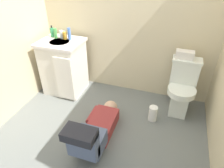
{
  "coord_description": "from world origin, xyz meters",
  "views": [
    {
      "loc": [
        0.68,
        -1.69,
        1.86
      ],
      "look_at": [
        0.0,
        0.34,
        0.45
      ],
      "focal_mm": 32.16,
      "sensor_mm": 36.0,
      "label": 1
    }
  ],
  "objects": [
    {
      "name": "ground_plane",
      "position": [
        0.0,
        0.0,
        -0.02
      ],
      "size": [
        2.99,
        2.91,
        0.04
      ],
      "primitive_type": "cube",
      "color": "slate"
    },
    {
      "name": "person_plumber",
      "position": [
        -0.0,
        -0.22,
        0.18
      ],
      "size": [
        0.39,
        1.06,
        0.52
      ],
      "color": "maroon",
      "rests_on": "ground_plane"
    },
    {
      "name": "paper_towel_roll",
      "position": [
        0.56,
        0.34,
        0.11
      ],
      "size": [
        0.11,
        0.11,
        0.21
      ],
      "primitive_type": "cylinder",
      "color": "white",
      "rests_on": "ground_plane"
    },
    {
      "name": "bottle_amber",
      "position": [
        -0.83,
        0.71,
        0.87
      ],
      "size": [
        0.05,
        0.05,
        0.1
      ],
      "primitive_type": "cylinder",
      "color": "gold",
      "rests_on": "vanity_cabinet"
    },
    {
      "name": "toilet",
      "position": [
        0.86,
        0.66,
        0.37
      ],
      "size": [
        0.36,
        0.46,
        0.75
      ],
      "color": "silver",
      "rests_on": "ground_plane"
    },
    {
      "name": "vanity_cabinet",
      "position": [
        -0.85,
        0.61,
        0.42
      ],
      "size": [
        0.6,
        0.53,
        0.82
      ],
      "color": "silver",
      "rests_on": "ground_plane"
    },
    {
      "name": "bottle_blue",
      "position": [
        -0.76,
        0.72,
        0.9
      ],
      "size": [
        0.04,
        0.04,
        0.17
      ],
      "primitive_type": "cylinder",
      "color": "#3F67BE",
      "rests_on": "vanity_cabinet"
    },
    {
      "name": "wall_back",
      "position": [
        0.0,
        0.99,
        1.2
      ],
      "size": [
        2.65,
        0.08,
        2.4
      ],
      "primitive_type": "cube",
      "color": "beige",
      "rests_on": "ground_plane"
    },
    {
      "name": "faucet",
      "position": [
        -0.86,
        0.76,
        0.87
      ],
      "size": [
        0.02,
        0.02,
        0.1
      ],
      "primitive_type": "cylinder",
      "color": "silver",
      "rests_on": "vanity_cabinet"
    },
    {
      "name": "tissue_box",
      "position": [
        0.82,
        0.75,
        0.8
      ],
      "size": [
        0.22,
        0.11,
        0.1
      ],
      "primitive_type": "cube",
      "color": "silver",
      "rests_on": "toilet"
    },
    {
      "name": "bottle_green",
      "position": [
        -0.97,
        0.7,
        0.89
      ],
      "size": [
        0.05,
        0.05,
        0.14
      ],
      "primitive_type": "cylinder",
      "color": "#4E9F4C",
      "rests_on": "vanity_cabinet"
    },
    {
      "name": "soap_dispenser",
      "position": [
        -1.05,
        0.74,
        0.89
      ],
      "size": [
        0.06,
        0.06,
        0.17
      ],
      "color": "#35915A",
      "rests_on": "vanity_cabinet"
    },
    {
      "name": "bottle_clear",
      "position": [
        -0.88,
        0.72,
        0.88
      ],
      "size": [
        0.05,
        0.05,
        0.12
      ],
      "primitive_type": "cylinder",
      "color": "silver",
      "rests_on": "vanity_cabinet"
    }
  ]
}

